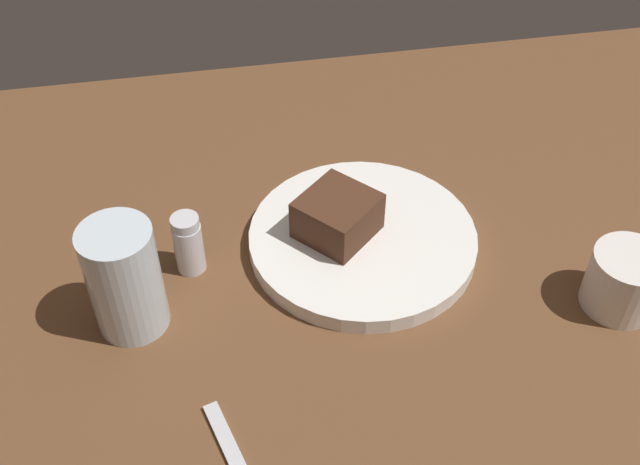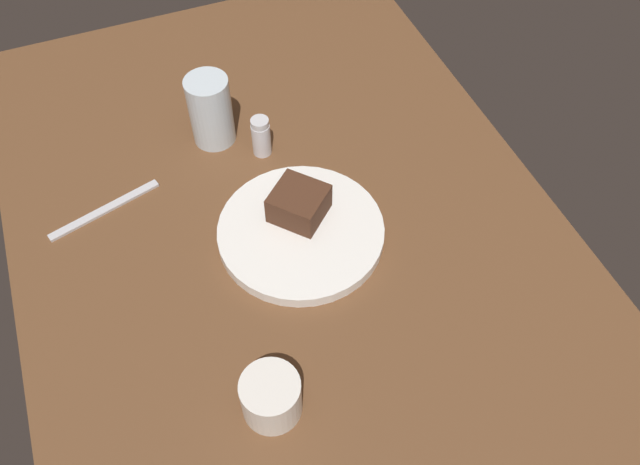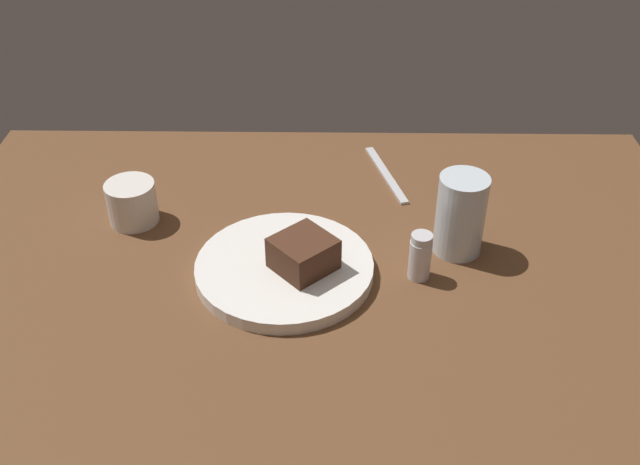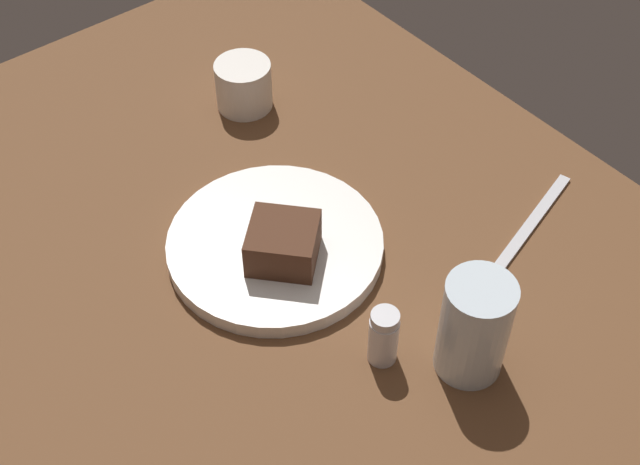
# 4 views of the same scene
# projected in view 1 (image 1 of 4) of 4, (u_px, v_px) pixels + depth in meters

# --- Properties ---
(dining_table) EXTENTS (1.20, 0.84, 0.03)m
(dining_table) POSITION_uv_depth(u_px,v_px,m) (326.00, 268.00, 0.88)
(dining_table) COLOR brown
(dining_table) RESTS_ON ground
(dessert_plate) EXTENTS (0.26, 0.26, 0.02)m
(dessert_plate) POSITION_uv_depth(u_px,v_px,m) (363.00, 240.00, 0.88)
(dessert_plate) COLOR white
(dessert_plate) RESTS_ON dining_table
(chocolate_cake_slice) EXTENTS (0.11, 0.11, 0.05)m
(chocolate_cake_slice) POSITION_uv_depth(u_px,v_px,m) (337.00, 216.00, 0.86)
(chocolate_cake_slice) COLOR #472819
(chocolate_cake_slice) RESTS_ON dessert_plate
(salt_shaker) EXTENTS (0.03, 0.03, 0.07)m
(salt_shaker) POSITION_uv_depth(u_px,v_px,m) (188.00, 244.00, 0.84)
(salt_shaker) COLOR silver
(salt_shaker) RESTS_ON dining_table
(water_glass) EXTENTS (0.07, 0.07, 0.13)m
(water_glass) POSITION_uv_depth(u_px,v_px,m) (125.00, 279.00, 0.76)
(water_glass) COLOR silver
(water_glass) RESTS_ON dining_table
(coffee_cup) EXTENTS (0.08, 0.08, 0.07)m
(coffee_cup) POSITION_uv_depth(u_px,v_px,m) (624.00, 281.00, 0.80)
(coffee_cup) COLOR silver
(coffee_cup) RESTS_ON dining_table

